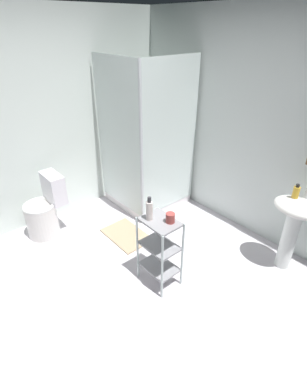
# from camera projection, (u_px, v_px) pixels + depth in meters

# --- Properties ---
(ground_plane) EXTENTS (4.20, 4.20, 0.02)m
(ground_plane) POSITION_uv_depth(u_px,v_px,m) (130.00, 297.00, 2.87)
(ground_plane) COLOR silver
(wall_back) EXTENTS (4.20, 0.14, 2.50)m
(wall_back) POSITION_uv_depth(u_px,v_px,m) (260.00, 131.00, 3.28)
(wall_back) COLOR silver
(wall_back) RESTS_ON ground_plane
(wall_left) EXTENTS (0.10, 4.20, 2.50)m
(wall_left) POSITION_uv_depth(u_px,v_px,m) (30.00, 126.00, 3.45)
(wall_left) COLOR silver
(wall_left) RESTS_ON ground_plane
(shower_stall) EXTENTS (0.92, 0.92, 2.00)m
(shower_stall) POSITION_uv_depth(u_px,v_px,m) (146.00, 175.00, 4.10)
(shower_stall) COLOR white
(shower_stall) RESTS_ON ground_plane
(pedestal_sink) EXTENTS (0.46, 0.37, 0.81)m
(pedestal_sink) POSITION_uv_depth(u_px,v_px,m) (294.00, 221.00, 2.95)
(pedestal_sink) COLOR white
(pedestal_sink) RESTS_ON ground_plane
(sink_faucet) EXTENTS (0.03, 0.03, 0.10)m
(sink_faucet) POSITION_uv_depth(u_px,v_px,m) (307.00, 193.00, 2.88)
(sink_faucet) COLOR silver
(sink_faucet) RESTS_ON pedestal_sink
(toilet) EXTENTS (0.37, 0.49, 0.76)m
(toilet) POSITION_uv_depth(u_px,v_px,m) (45.00, 211.00, 3.59)
(toilet) COLOR white
(toilet) RESTS_ON ground_plane
(storage_cart) EXTENTS (0.38, 0.28, 0.74)m
(storage_cart) POSITION_uv_depth(u_px,v_px,m) (160.00, 247.00, 2.83)
(storage_cart) COLOR silver
(storage_cart) RESTS_ON ground_plane
(hand_soap_bottle) EXTENTS (0.06, 0.06, 0.15)m
(hand_soap_bottle) POSITION_uv_depth(u_px,v_px,m) (296.00, 192.00, 2.87)
(hand_soap_bottle) COLOR gold
(hand_soap_bottle) RESTS_ON pedestal_sink
(lotion_bottle_white) EXTENTS (0.06, 0.06, 0.23)m
(lotion_bottle_white) POSITION_uv_depth(u_px,v_px,m) (149.00, 210.00, 2.65)
(lotion_bottle_white) COLOR white
(lotion_bottle_white) RESTS_ON storage_cart
(rinse_cup) EXTENTS (0.08, 0.08, 0.09)m
(rinse_cup) POSITION_uv_depth(u_px,v_px,m) (170.00, 218.00, 2.64)
(rinse_cup) COLOR #B24742
(rinse_cup) RESTS_ON storage_cart
(bath_mat) EXTENTS (0.60, 0.40, 0.02)m
(bath_mat) POSITION_uv_depth(u_px,v_px,m) (126.00, 235.00, 3.68)
(bath_mat) COLOR tan
(bath_mat) RESTS_ON ground_plane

